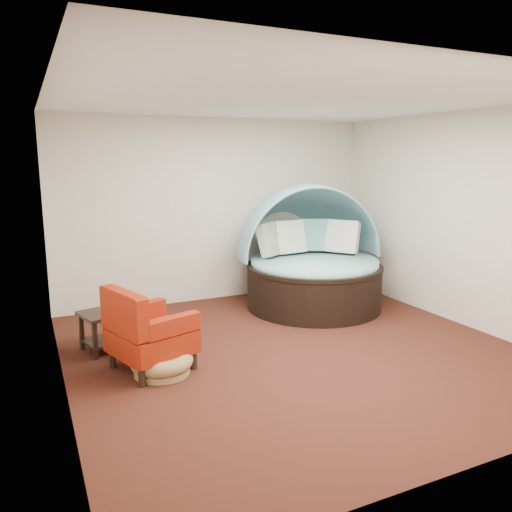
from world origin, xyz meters
name	(u,v)px	position (x,y,z in m)	size (l,w,h in m)	color
floor	(295,350)	(0.00, 0.00, 0.00)	(5.00, 5.00, 0.00)	#441B13
wall_back	(217,210)	(0.00, 2.50, 1.40)	(5.00, 5.00, 0.00)	beige
wall_front	(484,279)	(0.00, -2.50, 1.40)	(5.00, 5.00, 0.00)	beige
wall_left	(55,248)	(-2.50, 0.00, 1.40)	(5.00, 5.00, 0.00)	beige
wall_right	(462,220)	(2.50, 0.00, 1.40)	(5.00, 5.00, 0.00)	beige
ceiling	(299,100)	(0.00, 0.00, 2.80)	(5.00, 5.00, 0.00)	white
canopy_daybed	(311,250)	(1.12, 1.52, 0.85)	(2.35, 2.29, 1.84)	black
pet_basket	(162,363)	(-1.56, 0.03, 0.12)	(0.78, 0.78, 0.23)	olive
red_armchair	(147,332)	(-1.67, 0.18, 0.42)	(0.97, 0.97, 0.90)	black
side_table	(104,326)	(-2.00, 0.95, 0.30)	(0.59, 0.59, 0.46)	black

